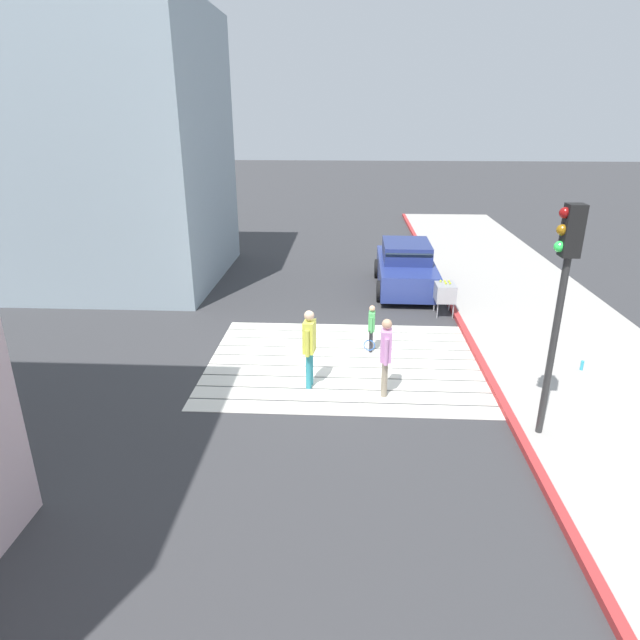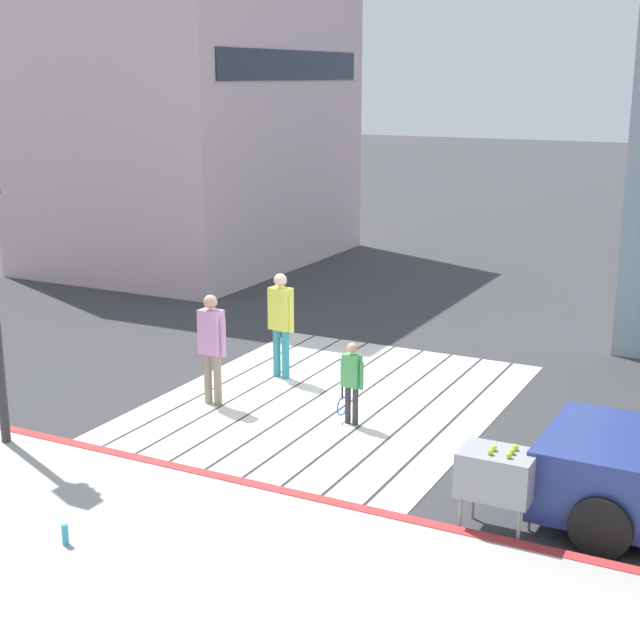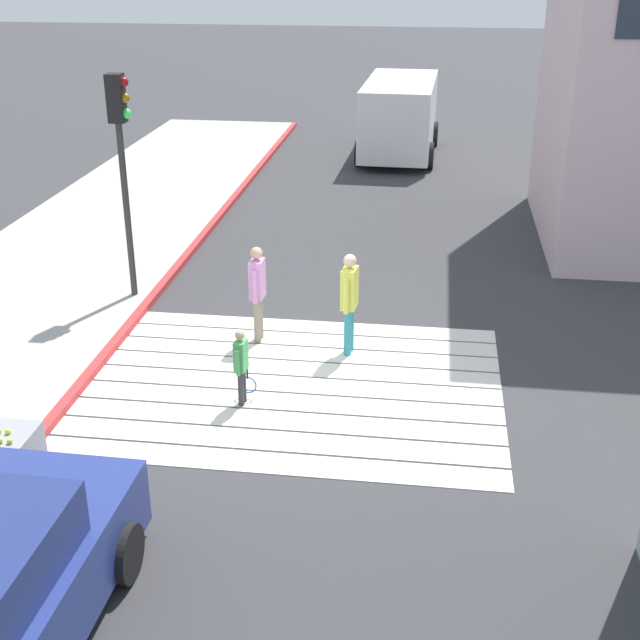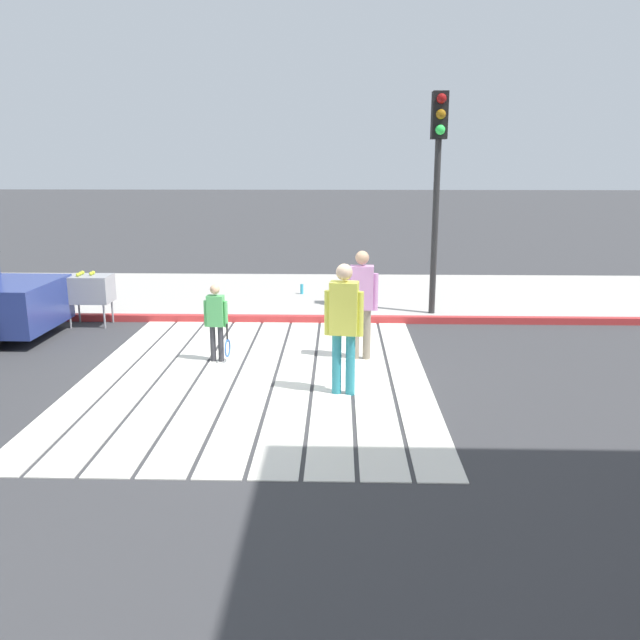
# 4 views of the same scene
# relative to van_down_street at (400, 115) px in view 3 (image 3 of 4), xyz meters

# --- Properties ---
(ground_plane) EXTENTS (120.00, 120.00, 0.00)m
(ground_plane) POSITION_rel_van_down_street_xyz_m (-0.81, -15.76, -1.28)
(ground_plane) COLOR #38383A
(crosswalk_stripes) EXTENTS (6.40, 4.90, 0.01)m
(crosswalk_stripes) POSITION_rel_van_down_street_xyz_m (-0.81, -15.76, -1.27)
(crosswalk_stripes) COLOR silver
(crosswalk_stripes) RESTS_ON ground
(curb_painted) EXTENTS (0.16, 40.00, 0.13)m
(curb_painted) POSITION_rel_van_down_street_xyz_m (-4.06, -15.76, -1.21)
(curb_painted) COLOR #BC3333
(curb_painted) RESTS_ON ground
(van_down_street) EXTENTS (2.48, 5.26, 2.35)m
(van_down_street) POSITION_rel_van_down_street_xyz_m (0.00, 0.00, 0.00)
(van_down_street) COLOR silver
(van_down_street) RESTS_ON ground
(traffic_light_corner) EXTENTS (0.39, 0.28, 4.24)m
(traffic_light_corner) POSITION_rel_van_down_street_xyz_m (-4.39, -12.75, 1.76)
(traffic_light_corner) COLOR #2D2D2D
(traffic_light_corner) RESTS_ON ground
(tennis_ball_cart) EXTENTS (0.56, 0.80, 1.02)m
(tennis_ball_cart) POSITION_rel_van_down_street_xyz_m (-3.71, -19.21, -0.58)
(tennis_ball_cart) COLOR #99999E
(tennis_ball_cart) RESTS_ON ground
(pedestrian_adult_lead) EXTENTS (0.27, 0.51, 1.75)m
(pedestrian_adult_lead) POSITION_rel_van_down_street_xyz_m (-0.09, -14.51, -0.26)
(pedestrian_adult_lead) COLOR teal
(pedestrian_adult_lead) RESTS_ON ground
(pedestrian_adult_trailing) EXTENTS (0.23, 0.50, 1.70)m
(pedestrian_adult_trailing) POSITION_rel_van_down_street_xyz_m (-1.68, -14.22, -0.28)
(pedestrian_adult_trailing) COLOR gray
(pedestrian_adult_trailing) RESTS_ON ground
(pedestrian_child_with_racket) EXTENTS (0.28, 0.38, 1.21)m
(pedestrian_child_with_racket) POSITION_rel_van_down_street_xyz_m (-1.48, -16.43, -0.60)
(pedestrian_child_with_racket) COLOR #333338
(pedestrian_child_with_racket) RESTS_ON ground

